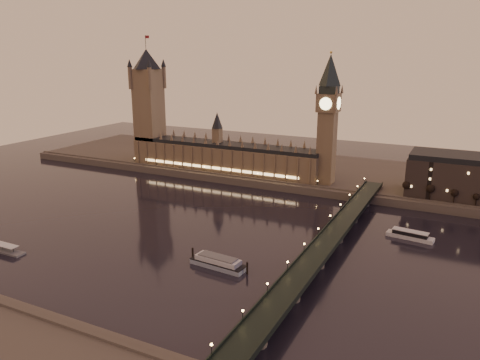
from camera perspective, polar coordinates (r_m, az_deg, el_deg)
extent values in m
plane|color=black|center=(305.53, -6.25, -5.71)|extent=(700.00, 700.00, 0.00)
cube|color=#423D35|center=(436.21, 8.89, 1.06)|extent=(560.00, 130.00, 6.00)
cube|color=brown|center=(420.05, -2.03, 2.64)|extent=(180.00, 26.00, 22.00)
cube|color=black|center=(417.46, -2.05, 4.33)|extent=(180.00, 22.00, 3.20)
cube|color=#FFCC7F|center=(409.94, -2.92, 1.45)|extent=(153.00, 0.25, 2.20)
cube|color=brown|center=(457.39, -10.99, 7.62)|extent=(22.00, 22.00, 88.00)
cone|color=black|center=(453.57, -11.34, 14.27)|extent=(31.68, 31.68, 18.00)
cylinder|color=black|center=(453.61, -11.45, 16.16)|extent=(0.44, 0.44, 12.00)
cube|color=maroon|center=(452.38, -11.25, 16.74)|extent=(4.00, 0.15, 2.50)
cube|color=brown|center=(381.34, 10.49, 3.85)|extent=(13.00, 13.00, 58.00)
cube|color=brown|center=(375.99, 10.75, 9.24)|extent=(16.00, 16.00, 14.00)
cylinder|color=#FFEAA5|center=(368.16, 10.40, 9.13)|extent=(9.60, 0.35, 9.60)
cylinder|color=#FFEAA5|center=(378.29, 9.55, 9.33)|extent=(0.35, 9.60, 9.60)
cube|color=black|center=(375.10, 10.83, 10.75)|extent=(13.00, 13.00, 6.00)
cone|color=black|center=(374.26, 10.95, 13.04)|extent=(17.68, 17.68, 24.00)
sphere|color=gold|center=(374.03, 11.05, 15.03)|extent=(2.00, 2.00, 2.00)
cube|color=black|center=(267.23, 10.71, -7.22)|extent=(13.00, 260.00, 2.00)
cube|color=black|center=(268.25, 9.42, -6.72)|extent=(0.60, 260.00, 1.00)
cube|color=black|center=(265.23, 12.04, -7.12)|extent=(0.60, 260.00, 1.00)
cylinder|color=black|center=(363.78, 19.43, -1.41)|extent=(0.70, 0.70, 7.84)
sphere|color=black|center=(362.68, 19.49, -0.79)|extent=(5.23, 5.23, 5.23)
cylinder|color=black|center=(362.46, 21.89, -1.71)|extent=(0.70, 0.70, 7.84)
sphere|color=black|center=(361.36, 21.96, -1.09)|extent=(5.23, 5.23, 5.23)
cylinder|color=black|center=(361.83, 24.37, -2.00)|extent=(0.70, 0.70, 7.84)
sphere|color=black|center=(360.72, 24.44, -1.38)|extent=(5.23, 5.23, 5.23)
cylinder|color=black|center=(361.88, 26.85, -2.30)|extent=(0.70, 0.70, 7.84)
sphere|color=black|center=(360.77, 26.93, -1.68)|extent=(5.23, 5.23, 5.23)
cube|color=silver|center=(303.30, 20.01, -6.52)|extent=(28.10, 10.17, 2.32)
cube|color=black|center=(302.48, 20.05, -6.11)|extent=(20.86, 8.07, 2.32)
cube|color=silver|center=(302.00, 20.07, -5.87)|extent=(21.44, 8.41, 0.42)
cube|color=#7F8EA1|center=(249.90, -2.69, -10.29)|extent=(31.33, 11.24, 2.49)
cube|color=black|center=(249.26, -2.69, -9.99)|extent=(31.33, 11.24, 0.48)
cube|color=silver|center=(248.63, -2.69, -9.68)|extent=(25.51, 9.79, 2.49)
cube|color=#595B5E|center=(247.96, -2.70, -9.34)|extent=(21.61, 8.51, 0.67)
cylinder|color=black|center=(259.05, -5.79, -8.90)|extent=(1.06, 1.06, 6.52)
cylinder|color=black|center=(241.49, 0.88, -10.71)|extent=(1.06, 1.06, 6.52)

